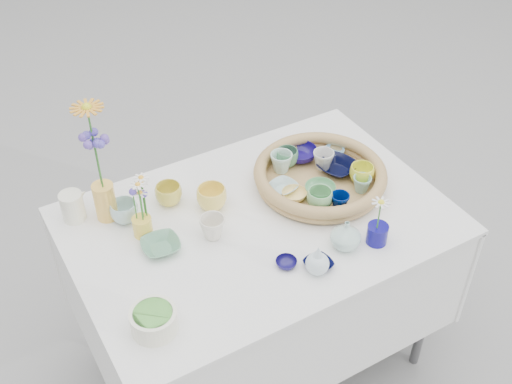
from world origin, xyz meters
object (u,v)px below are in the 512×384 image
bud_vase_seafoam (346,235)px  tall_vase_yellow (105,201)px  display_table (258,356)px  wicker_tray (320,176)px

bud_vase_seafoam → tall_vase_yellow: bearing=139.6°
display_table → tall_vase_yellow: tall_vase_yellow is taller
display_table → bud_vase_seafoam: 0.87m
display_table → tall_vase_yellow: 0.98m
wicker_tray → bud_vase_seafoam: 0.32m
display_table → tall_vase_yellow: bearing=148.4°
display_table → bud_vase_seafoam: (0.17, -0.25, 0.82)m
wicker_tray → display_table: bearing=-169.9°
bud_vase_seafoam → tall_vase_yellow: (-0.61, 0.52, 0.02)m
display_table → bud_vase_seafoam: bud_vase_seafoam is taller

